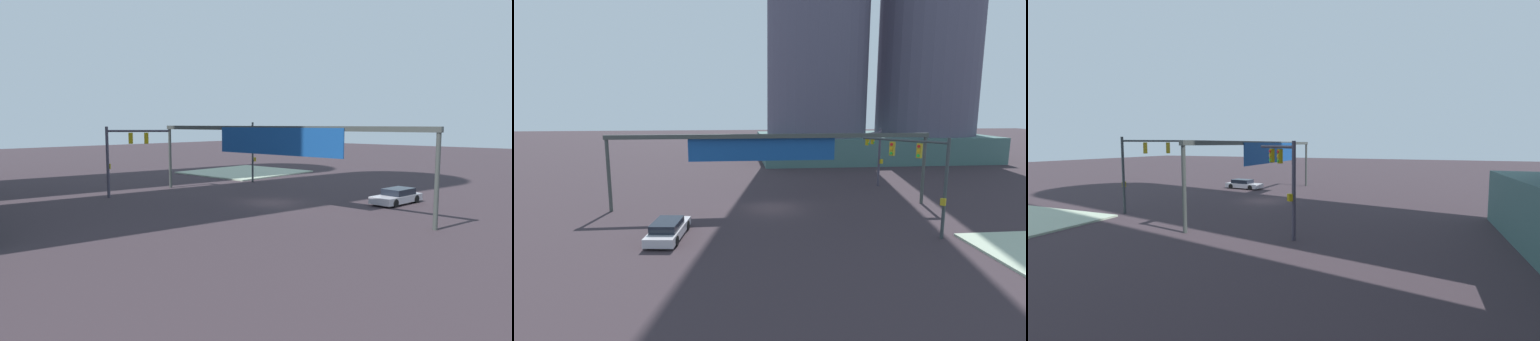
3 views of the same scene
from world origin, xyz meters
The scene contains 5 objects.
ground_plane centered at (0.00, 0.00, 0.00)m, with size 202.81×202.81×0.00m, color #33292E.
traffic_signal_near_corner centered at (11.19, 6.83, 4.13)m, with size 3.99×4.02×6.09m.
traffic_signal_opposite_side centered at (9.08, -7.24, 4.50)m, with size 4.12×4.67×6.50m.
overhead_sign_gantry centered at (-0.26, 0.52, 5.20)m, with size 26.60×0.43×6.15m.
sedan_car_approaching centered at (-7.47, -6.37, 0.58)m, with size 2.35×5.05×1.21m.
Camera 3 is at (30.64, 14.51, 5.92)m, focal length 23.09 mm.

